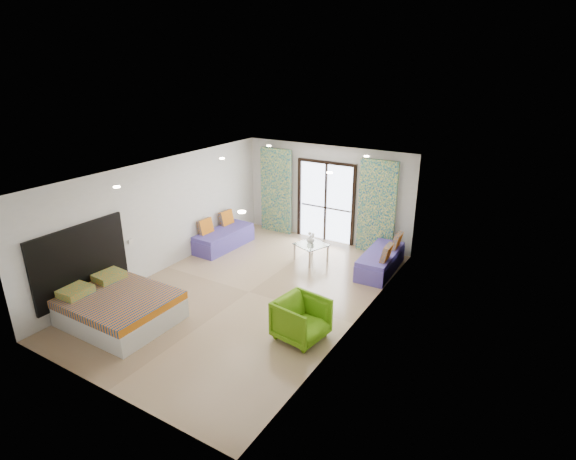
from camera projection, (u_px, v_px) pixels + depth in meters
The scene contains 24 objects.
floor at pixel (249, 292), 9.96m from camera, with size 5.00×7.50×0.01m, color #957859, non-canonical shape.
ceiling at pixel (245, 173), 9.01m from camera, with size 5.00×7.50×0.01m, color silver, non-canonical shape.
wall_back at pixel (326, 194), 12.50m from camera, with size 5.00×0.01×2.70m, color silver, non-canonical shape.
wall_front at pixel (94, 315), 6.48m from camera, with size 5.00×0.01×2.70m, color silver, non-canonical shape.
wall_left at pixel (162, 216), 10.69m from camera, with size 0.01×7.50×2.70m, color silver, non-canonical shape.
wall_right at pixel (357, 260), 8.28m from camera, with size 0.01×7.50×2.70m, color silver, non-canonical shape.
balcony_door at pixel (326, 197), 12.50m from camera, with size 1.76×0.08×2.28m.
balcony_rail at pixel (326, 208), 12.62m from camera, with size 1.52×0.03×0.04m, color #595451.
curtain_left at pixel (276, 191), 13.13m from camera, with size 1.00×0.10×2.50m, color silver.
curtain_right at pixel (377, 207), 11.64m from camera, with size 1.00×0.10×2.50m, color silver.
downlight_a at pixel (117, 187), 8.10m from camera, with size 0.12×0.12×0.02m, color #FFE0B2.
downlight_b at pixel (242, 212), 6.74m from camera, with size 0.12×0.12×0.02m, color #FFE0B2.
downlight_c at pixel (222, 158), 10.50m from camera, with size 0.12×0.12×0.02m, color #FFE0B2.
downlight_d at pixel (330, 173), 9.15m from camera, with size 0.12×0.12×0.02m, color #FFE0B2.
downlight_e at pixel (269, 146), 12.11m from camera, with size 0.12×0.12×0.02m, color #FFE0B2.
downlight_f at pixel (366, 156), 10.75m from camera, with size 0.12×0.12×0.02m, color #FFE0B2.
headboard at pixel (81, 261), 8.96m from camera, with size 0.06×2.10×1.50m, color black.
switch_plate at pixel (130, 241), 9.97m from camera, with size 0.02×0.10×0.10m, color silver.
bed at pixel (119, 308), 8.75m from camera, with size 2.04×1.67×0.70m.
daybed_left at pixel (223, 238), 12.29m from camera, with size 0.78×1.85×0.90m.
daybed_right at pixel (381, 260), 10.87m from camera, with size 0.77×1.83×0.89m.
coffee_table at pixel (311, 246), 11.40m from camera, with size 0.89×0.89×0.79m.
vase at pixel (311, 239), 11.42m from camera, with size 0.21×0.22×0.21m, color white.
armchair at pixel (301, 317), 8.15m from camera, with size 0.84×0.78×0.86m, color #61A214.
Camera 1 is at (5.30, -7.13, 4.77)m, focal length 28.00 mm.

